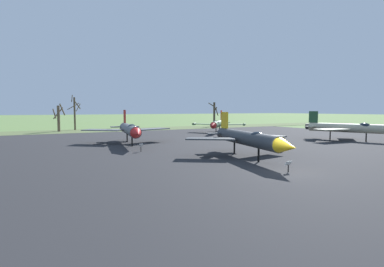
# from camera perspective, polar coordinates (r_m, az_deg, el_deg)

# --- Properties ---
(ground_plane) EXTENTS (600.00, 600.00, 0.00)m
(ground_plane) POSITION_cam_1_polar(r_m,az_deg,el_deg) (24.62, 17.21, -6.82)
(ground_plane) COLOR #607F42
(asphalt_apron) EXTENTS (90.71, 60.54, 0.05)m
(asphalt_apron) POSITION_cam_1_polar(r_m,az_deg,el_deg) (39.18, -2.52, -2.47)
(asphalt_apron) COLOR #28282B
(asphalt_apron) RESTS_ON ground
(grass_verge_strip) EXTENTS (150.71, 12.00, 0.06)m
(grass_verge_strip) POSITION_cam_1_polar(r_m,az_deg,el_deg) (73.24, -15.54, 0.58)
(grass_verge_strip) COLOR #58683B
(grass_verge_strip) RESTS_ON ground
(jet_fighter_front_left) EXTENTS (10.72, 10.91, 4.57)m
(jet_fighter_front_left) POSITION_cam_1_polar(r_m,az_deg,el_deg) (62.38, 4.77, 1.79)
(jet_fighter_front_left) COLOR #4C6B47
(jet_fighter_front_left) RESTS_ON ground
(jet_fighter_rear_center) EXTENTS (11.29, 14.09, 4.48)m
(jet_fighter_rear_center) POSITION_cam_1_polar(r_m,az_deg,el_deg) (52.54, 27.22, 0.92)
(jet_fighter_rear_center) COLOR #B7B293
(jet_fighter_rear_center) RESTS_ON ground
(jet_fighter_rear_left) EXTENTS (11.01, 14.47, 4.46)m
(jet_fighter_rear_left) POSITION_cam_1_polar(r_m,az_deg,el_deg) (30.00, 10.23, -0.88)
(jet_fighter_rear_left) COLOR #33383D
(jet_fighter_rear_left) RESTS_ON ground
(info_placard_rear_left) EXTENTS (0.55, 0.22, 0.89)m
(info_placard_rear_left) POSITION_cam_1_polar(r_m,az_deg,el_deg) (24.28, 17.32, -5.63)
(info_placard_rear_left) COLOR black
(info_placard_rear_left) RESTS_ON ground
(jet_fighter_rear_right) EXTENTS (12.27, 15.04, 4.69)m
(jet_fighter_rear_right) POSITION_cam_1_polar(r_m,az_deg,el_deg) (42.31, -11.41, 0.73)
(jet_fighter_rear_right) COLOR #565B60
(jet_fighter_rear_right) RESTS_ON ground
(info_placard_rear_right) EXTENTS (0.49, 0.33, 0.97)m
(info_placard_rear_right) POSITION_cam_1_polar(r_m,az_deg,el_deg) (34.80, -9.40, -2.44)
(info_placard_rear_right) COLOR black
(info_placard_rear_right) RESTS_ON ground
(bare_tree_left_of_center) EXTENTS (2.54, 2.57, 5.99)m
(bare_tree_left_of_center) POSITION_cam_1_polar(r_m,az_deg,el_deg) (71.96, -23.37, 2.78)
(bare_tree_left_of_center) COLOR brown
(bare_tree_left_of_center) RESTS_ON ground
(bare_tree_center) EXTENTS (2.77, 2.81, 8.12)m
(bare_tree_center) POSITION_cam_1_polar(r_m,az_deg,el_deg) (76.23, -20.78, 3.72)
(bare_tree_center) COLOR brown
(bare_tree_center) RESTS_ON ground
(bare_tree_right_of_center) EXTENTS (2.77, 2.33, 6.79)m
(bare_tree_right_of_center) POSITION_cam_1_polar(r_m,az_deg,el_deg) (87.44, 4.13, 3.71)
(bare_tree_right_of_center) COLOR #42382D
(bare_tree_right_of_center) RESTS_ON ground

